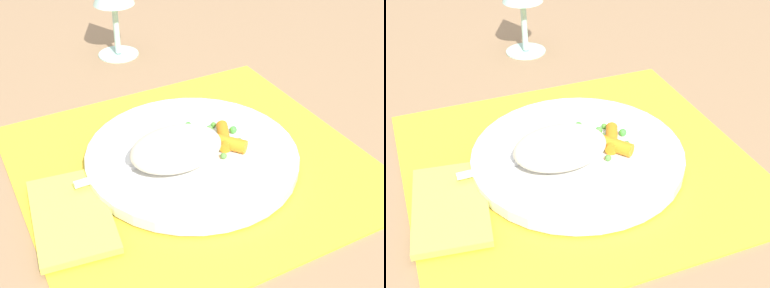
% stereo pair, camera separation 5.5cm
% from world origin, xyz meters
% --- Properties ---
extents(ground_plane, '(2.40, 2.40, 0.00)m').
position_xyz_m(ground_plane, '(0.00, 0.00, 0.00)').
color(ground_plane, '#997551').
extents(placemat, '(0.40, 0.38, 0.01)m').
position_xyz_m(placemat, '(0.00, 0.00, 0.00)').
color(placemat, gold).
rests_on(placemat, ground_plane).
extents(plate, '(0.25, 0.25, 0.01)m').
position_xyz_m(plate, '(0.00, 0.00, 0.01)').
color(plate, white).
rests_on(plate, placemat).
extents(rice_mound, '(0.11, 0.08, 0.04)m').
position_xyz_m(rice_mound, '(-0.03, -0.01, 0.04)').
color(rice_mound, beige).
rests_on(rice_mound, plate).
extents(carrot_portion, '(0.08, 0.07, 0.02)m').
position_xyz_m(carrot_portion, '(0.02, 0.00, 0.03)').
color(carrot_portion, orange).
rests_on(carrot_portion, plate).
extents(pea_scatter, '(0.06, 0.08, 0.01)m').
position_xyz_m(pea_scatter, '(0.03, 0.02, 0.02)').
color(pea_scatter, '#57963D').
rests_on(pea_scatter, plate).
extents(fork, '(0.19, 0.02, 0.01)m').
position_xyz_m(fork, '(-0.03, -0.00, 0.02)').
color(fork, silver).
rests_on(fork, plate).
extents(napkin, '(0.10, 0.14, 0.01)m').
position_xyz_m(napkin, '(-0.16, -0.03, 0.01)').
color(napkin, '#EAE54C').
rests_on(napkin, placemat).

